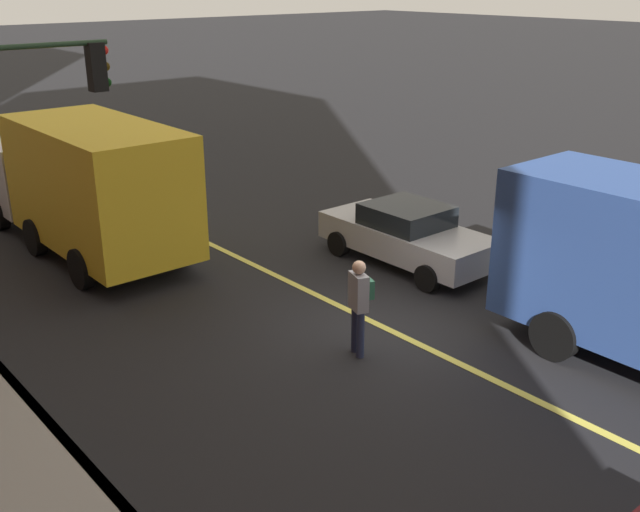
% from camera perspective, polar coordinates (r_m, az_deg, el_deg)
% --- Properties ---
extents(ground, '(200.00, 200.00, 0.00)m').
position_cam_1_polar(ground, '(14.34, 5.02, -5.56)').
color(ground, black).
extents(curb_edge, '(80.00, 0.16, 0.15)m').
position_cam_1_polar(curb_edge, '(11.33, -18.62, -14.05)').
color(curb_edge, slate).
rests_on(curb_edge, ground).
extents(lane_stripe_center, '(80.00, 0.16, 0.01)m').
position_cam_1_polar(lane_stripe_center, '(14.33, 5.02, -5.54)').
color(lane_stripe_center, '#D8CC4C').
rests_on(lane_stripe_center, ground).
extents(car_silver, '(4.33, 1.94, 1.42)m').
position_cam_1_polar(car_silver, '(17.31, 6.72, 1.68)').
color(car_silver, '#A8AAB2').
rests_on(car_silver, ground).
extents(truck_yellow, '(7.67, 2.62, 3.23)m').
position_cam_1_polar(truck_yellow, '(18.67, -17.68, 5.40)').
color(truck_yellow, silver).
rests_on(truck_yellow, ground).
extents(pedestrian_with_backpack, '(0.47, 0.45, 1.79)m').
position_cam_1_polar(pedestrian_with_backpack, '(12.92, 3.05, -3.41)').
color(pedestrian_with_backpack, '#262D4C').
rests_on(pedestrian_with_backpack, ground).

